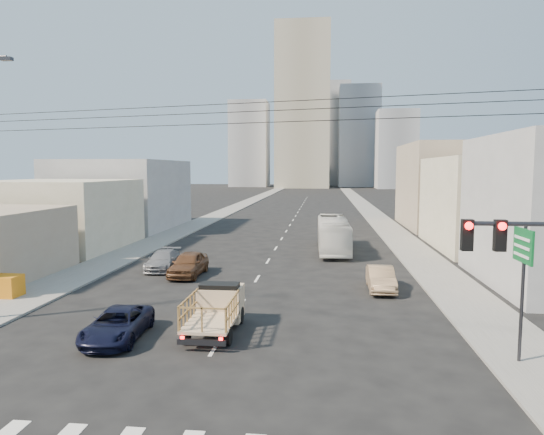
% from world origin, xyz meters
% --- Properties ---
extents(ground, '(420.00, 420.00, 0.00)m').
position_xyz_m(ground, '(0.00, 0.00, 0.00)').
color(ground, black).
rests_on(ground, ground).
extents(sidewalk_left, '(3.50, 180.00, 0.12)m').
position_xyz_m(sidewalk_left, '(-11.75, 70.00, 0.06)').
color(sidewalk_left, slate).
rests_on(sidewalk_left, ground).
extents(sidewalk_right, '(3.50, 180.00, 0.12)m').
position_xyz_m(sidewalk_right, '(11.75, 70.00, 0.06)').
color(sidewalk_right, slate).
rests_on(sidewalk_right, ground).
extents(lane_dashes, '(0.15, 104.00, 0.01)m').
position_xyz_m(lane_dashes, '(0.00, 53.00, 0.01)').
color(lane_dashes, silver).
rests_on(lane_dashes, ground).
extents(flatbed_pickup, '(1.95, 4.41, 1.90)m').
position_xyz_m(flatbed_pickup, '(-0.39, 3.81, 1.09)').
color(flatbed_pickup, '#CFAF8B').
rests_on(flatbed_pickup, ground).
extents(navy_pickup, '(2.33, 4.56, 1.23)m').
position_xyz_m(navy_pickup, '(-4.19, 2.44, 0.62)').
color(navy_pickup, black).
rests_on(navy_pickup, ground).
extents(city_bus, '(2.71, 10.50, 2.91)m').
position_xyz_m(city_bus, '(5.00, 25.12, 1.45)').
color(city_bus, silver).
rests_on(city_bus, ground).
extents(sedan_brown, '(1.93, 4.61, 1.56)m').
position_xyz_m(sedan_brown, '(-4.60, 14.41, 0.78)').
color(sedan_brown, brown).
rests_on(sedan_brown, ground).
extents(sedan_tan, '(1.47, 4.14, 1.36)m').
position_xyz_m(sedan_tan, '(7.50, 11.85, 0.68)').
color(sedan_tan, '#947557').
rests_on(sedan_tan, ground).
extents(sedan_grey, '(2.06, 4.54, 1.29)m').
position_xyz_m(sedan_grey, '(-6.92, 16.17, 0.64)').
color(sedan_grey, gray).
rests_on(sedan_grey, ground).
extents(green_sign, '(0.18, 1.60, 5.00)m').
position_xyz_m(green_sign, '(11.16, 1.50, 3.74)').
color(green_sign, '#2D2D33').
rests_on(green_sign, ground).
extents(overhead_wires, '(23.01, 5.02, 0.72)m').
position_xyz_m(overhead_wires, '(0.00, 1.50, 8.97)').
color(overhead_wires, black).
rests_on(overhead_wires, ground).
extents(crate_stack, '(1.80, 1.20, 1.14)m').
position_xyz_m(crate_stack, '(-13.00, 7.83, 0.69)').
color(crate_stack, orange).
rests_on(crate_stack, sidewalk_left).
extents(bldg_right_mid, '(11.00, 14.00, 8.00)m').
position_xyz_m(bldg_right_mid, '(19.50, 28.00, 4.00)').
color(bldg_right_mid, '#BFB89A').
rests_on(bldg_right_mid, ground).
extents(bldg_right_far, '(12.00, 16.00, 10.00)m').
position_xyz_m(bldg_right_far, '(20.00, 44.00, 5.00)').
color(bldg_right_far, gray).
rests_on(bldg_right_far, ground).
extents(bldg_left_mid, '(11.00, 12.00, 6.00)m').
position_xyz_m(bldg_left_mid, '(-19.00, 24.00, 3.00)').
color(bldg_left_mid, '#BFB89A').
rests_on(bldg_left_mid, ground).
extents(bldg_left_far, '(12.00, 16.00, 8.00)m').
position_xyz_m(bldg_left_far, '(-19.50, 39.00, 4.00)').
color(bldg_left_far, '#969698').
rests_on(bldg_left_far, ground).
extents(high_rise_tower, '(20.00, 20.00, 60.00)m').
position_xyz_m(high_rise_tower, '(-4.00, 170.00, 30.00)').
color(high_rise_tower, tan).
rests_on(high_rise_tower, ground).
extents(midrise_ne, '(16.00, 16.00, 40.00)m').
position_xyz_m(midrise_ne, '(18.00, 185.00, 20.00)').
color(midrise_ne, gray).
rests_on(midrise_ne, ground).
extents(midrise_nw, '(15.00, 15.00, 34.00)m').
position_xyz_m(midrise_nw, '(-26.00, 180.00, 17.00)').
color(midrise_nw, gray).
rests_on(midrise_nw, ground).
extents(midrise_back, '(18.00, 18.00, 44.00)m').
position_xyz_m(midrise_back, '(6.00, 200.00, 22.00)').
color(midrise_back, '#969698').
rests_on(midrise_back, ground).
extents(midrise_east, '(14.00, 14.00, 28.00)m').
position_xyz_m(midrise_east, '(30.00, 165.00, 14.00)').
color(midrise_east, gray).
rests_on(midrise_east, ground).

